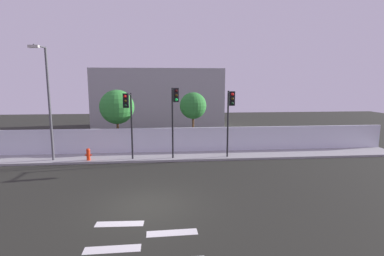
# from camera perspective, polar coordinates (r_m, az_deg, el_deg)

# --- Properties ---
(ground_plane) EXTENTS (80.00, 80.00, 0.00)m
(ground_plane) POSITION_cam_1_polar(r_m,az_deg,el_deg) (13.10, -8.83, -14.88)
(ground_plane) COLOR black
(sidewalk) EXTENTS (36.00, 2.40, 0.15)m
(sidewalk) POSITION_cam_1_polar(r_m,az_deg,el_deg) (20.85, -7.53, -5.66)
(sidewalk) COLOR #959595
(sidewalk) RESTS_ON ground
(perimeter_wall) EXTENTS (36.00, 0.18, 1.80)m
(perimeter_wall) POSITION_cam_1_polar(r_m,az_deg,el_deg) (21.89, -7.46, -2.35)
(perimeter_wall) COLOR silver
(perimeter_wall) RESTS_ON sidewalk
(crosswalk_marking) EXTENTS (3.81, 4.76, 0.01)m
(crosswalk_marking) POSITION_cam_1_polar(r_m,az_deg,el_deg) (9.86, -10.87, -23.41)
(crosswalk_marking) COLOR silver
(crosswalk_marking) RESTS_ON ground
(traffic_light_left) EXTENTS (0.44, 1.27, 4.47)m
(traffic_light_left) POSITION_cam_1_polar(r_m,az_deg,el_deg) (19.20, -12.37, 3.11)
(traffic_light_left) COLOR black
(traffic_light_left) RESTS_ON sidewalk
(traffic_light_center) EXTENTS (0.35, 1.86, 4.60)m
(traffic_light_center) POSITION_cam_1_polar(r_m,az_deg,el_deg) (19.22, 7.49, 3.59)
(traffic_light_center) COLOR black
(traffic_light_center) RESTS_ON sidewalk
(traffic_light_right) EXTENTS (0.45, 1.09, 4.80)m
(traffic_light_right) POSITION_cam_1_polar(r_m,az_deg,el_deg) (19.16, -3.50, 3.93)
(traffic_light_right) COLOR black
(traffic_light_right) RESTS_ON sidewalk
(street_lamp_curbside) EXTENTS (0.62, 1.64, 7.38)m
(street_lamp_curbside) POSITION_cam_1_polar(r_m,az_deg,el_deg) (20.95, -26.53, 5.64)
(street_lamp_curbside) COLOR #4C4C51
(street_lamp_curbside) RESTS_ON sidewalk
(fire_hydrant) EXTENTS (0.44, 0.26, 0.81)m
(fire_hydrant) POSITION_cam_1_polar(r_m,az_deg,el_deg) (20.61, -19.71, -4.81)
(fire_hydrant) COLOR red
(fire_hydrant) RESTS_ON sidewalk
(roadside_tree_leftmost) EXTENTS (2.67, 2.67, 4.77)m
(roadside_tree_leftmost) POSITION_cam_1_polar(r_m,az_deg,el_deg) (23.32, -14.52, 4.00)
(roadside_tree_leftmost) COLOR brown
(roadside_tree_leftmost) RESTS_ON ground
(roadside_tree_midleft) EXTENTS (2.13, 2.13, 4.56)m
(roadside_tree_midleft) POSITION_cam_1_polar(r_m,az_deg,el_deg) (23.13, 0.22, 4.37)
(roadside_tree_midleft) COLOR brown
(roadside_tree_midleft) RESTS_ON ground
(low_building_distant) EXTENTS (15.01, 6.00, 6.93)m
(low_building_distant) POSITION_cam_1_polar(r_m,az_deg,el_deg) (35.53, -6.55, 5.81)
(low_building_distant) COLOR #9E9E9E
(low_building_distant) RESTS_ON ground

